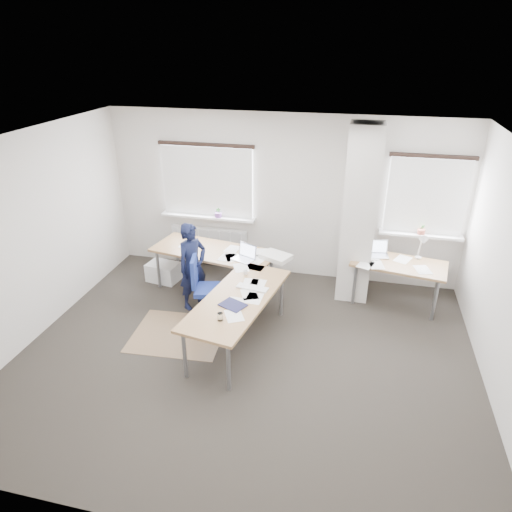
% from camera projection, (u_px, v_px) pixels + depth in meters
% --- Properties ---
extents(ground, '(6.00, 6.00, 0.00)m').
position_uv_depth(ground, '(246.00, 354.00, 6.13)').
color(ground, '#292521').
rests_on(ground, ground).
extents(room_shell, '(6.04, 5.04, 2.82)m').
position_uv_depth(room_shell, '(268.00, 223.00, 5.74)').
color(room_shell, beige).
rests_on(room_shell, ground).
extents(floor_mat, '(1.35, 1.17, 0.01)m').
position_uv_depth(floor_mat, '(178.00, 334.00, 6.55)').
color(floor_mat, brown).
rests_on(floor_mat, ground).
extents(white_crate, '(0.58, 0.45, 0.32)m').
position_uv_depth(white_crate, '(163.00, 272.00, 7.95)').
color(white_crate, white).
rests_on(white_crate, ground).
extents(desk_main, '(2.40, 2.98, 0.96)m').
position_uv_depth(desk_main, '(228.00, 274.00, 6.74)').
color(desk_main, olive).
rests_on(desk_main, ground).
extents(desk_side, '(1.50, 0.93, 1.22)m').
position_uv_depth(desk_side, '(399.00, 265.00, 7.02)').
color(desk_side, olive).
rests_on(desk_side, ground).
extents(task_chair, '(0.53, 0.52, 0.95)m').
position_uv_depth(task_chair, '(207.00, 299.00, 6.93)').
color(task_chair, navy).
rests_on(task_chair, ground).
extents(person, '(0.55, 0.61, 1.39)m').
position_uv_depth(person, '(193.00, 266.00, 6.96)').
color(person, black).
rests_on(person, ground).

